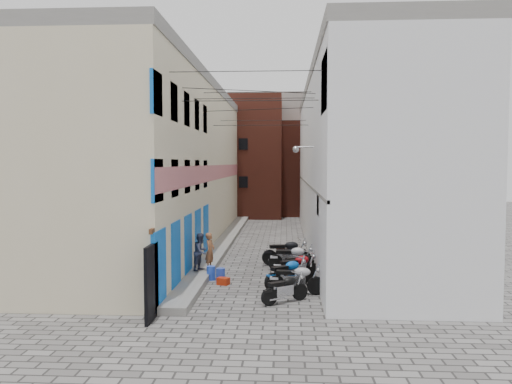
% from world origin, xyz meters
% --- Properties ---
extents(ground, '(90.00, 90.00, 0.00)m').
position_xyz_m(ground, '(0.00, 0.00, 0.00)').
color(ground, '#555250').
rests_on(ground, ground).
extents(plinth, '(0.90, 26.00, 0.25)m').
position_xyz_m(plinth, '(-2.05, 13.00, 0.12)').
color(plinth, slate).
rests_on(plinth, ground).
extents(building_left, '(5.10, 27.00, 9.00)m').
position_xyz_m(building_left, '(-4.98, 12.95, 4.50)').
color(building_left, beige).
rests_on(building_left, ground).
extents(building_right, '(5.94, 26.00, 9.00)m').
position_xyz_m(building_right, '(5.00, 13.00, 4.51)').
color(building_right, white).
rests_on(building_right, ground).
extents(building_far_brick_left, '(6.00, 6.00, 10.00)m').
position_xyz_m(building_far_brick_left, '(-2.00, 28.00, 5.00)').
color(building_far_brick_left, maroon).
rests_on(building_far_brick_left, ground).
extents(building_far_brick_right, '(5.00, 6.00, 8.00)m').
position_xyz_m(building_far_brick_right, '(3.00, 30.00, 4.00)').
color(building_far_brick_right, maroon).
rests_on(building_far_brick_right, ground).
extents(building_far_concrete, '(8.00, 5.00, 11.00)m').
position_xyz_m(building_far_concrete, '(0.00, 34.00, 5.50)').
color(building_far_concrete, slate).
rests_on(building_far_concrete, ground).
extents(far_shopfront, '(2.00, 0.30, 2.40)m').
position_xyz_m(far_shopfront, '(0.00, 25.20, 1.20)').
color(far_shopfront, black).
rests_on(far_shopfront, ground).
extents(overhead_wires, '(5.80, 13.02, 1.32)m').
position_xyz_m(overhead_wires, '(0.00, 7.64, 7.12)').
color(overhead_wires, black).
rests_on(overhead_wires, ground).
extents(motorcycle_a, '(1.76, 1.46, 1.02)m').
position_xyz_m(motorcycle_a, '(1.31, 1.62, 0.51)').
color(motorcycle_a, black).
rests_on(motorcycle_a, ground).
extents(motorcycle_b, '(2.03, 0.75, 1.16)m').
position_xyz_m(motorcycle_b, '(1.69, 2.69, 0.58)').
color(motorcycle_b, '#A4A4A9').
rests_on(motorcycle_b, ground).
extents(motorcycle_c, '(1.97, 1.78, 1.17)m').
position_xyz_m(motorcycle_c, '(1.40, 3.56, 0.59)').
color(motorcycle_c, '#0C53B5').
rests_on(motorcycle_c, ground).
extents(motorcycle_d, '(2.10, 1.71, 1.21)m').
position_xyz_m(motorcycle_d, '(1.77, 4.50, 0.60)').
color(motorcycle_d, '#9B0B11').
rests_on(motorcycle_d, ground).
extents(motorcycle_e, '(1.83, 1.35, 1.03)m').
position_xyz_m(motorcycle_e, '(1.90, 5.65, 0.52)').
color(motorcycle_e, black).
rests_on(motorcycle_e, ground).
extents(motorcycle_f, '(2.05, 0.65, 1.19)m').
position_xyz_m(motorcycle_f, '(1.62, 6.52, 0.59)').
color(motorcycle_f, silver).
rests_on(motorcycle_f, ground).
extents(motorcycle_g, '(2.28, 1.10, 1.26)m').
position_xyz_m(motorcycle_g, '(1.36, 7.66, 0.63)').
color(motorcycle_g, black).
rests_on(motorcycle_g, ground).
extents(person_a, '(0.46, 0.60, 1.48)m').
position_xyz_m(person_a, '(-1.70, 5.37, 0.99)').
color(person_a, brown).
rests_on(person_a, plinth).
extents(person_b, '(0.79, 0.88, 1.49)m').
position_xyz_m(person_b, '(-2.04, 5.18, 1.00)').
color(person_b, '#393E56').
rests_on(person_b, plinth).
extents(water_jug_near, '(0.44, 0.44, 0.54)m').
position_xyz_m(water_jug_near, '(-1.13, 4.24, 0.27)').
color(water_jug_near, '#2442B6').
rests_on(water_jug_near, ground).
extents(water_jug_far, '(0.46, 0.46, 0.54)m').
position_xyz_m(water_jug_far, '(-1.55, 4.61, 0.27)').
color(water_jug_far, blue).
rests_on(water_jug_far, ground).
extents(red_crate, '(0.50, 0.44, 0.26)m').
position_xyz_m(red_crate, '(-0.99, 3.90, 0.13)').
color(red_crate, '#B2280C').
rests_on(red_crate, ground).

